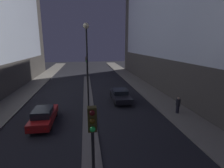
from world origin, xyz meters
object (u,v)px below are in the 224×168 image
object	(u,v)px
street_lamp	(87,52)
car_left_lane	(44,116)
traffic_light_near	(93,139)
traffic_light_mid	(87,64)
pedestrian_on_right_sidewalk	(178,105)
car_right_lane	(120,95)

from	to	relation	value
street_lamp	car_left_lane	size ratio (longest dim) A/B	1.84
traffic_light_near	car_left_lane	size ratio (longest dim) A/B	0.97
street_lamp	traffic_light_mid	bearing A→B (deg)	90.00
traffic_light_near	pedestrian_on_right_sidewalk	bearing A→B (deg)	46.99
traffic_light_near	pedestrian_on_right_sidewalk	xyz separation A→B (m)	(8.59, 9.21, -2.44)
traffic_light_near	car_right_lane	distance (m)	14.91
traffic_light_mid	street_lamp	size ratio (longest dim) A/B	0.53
traffic_light_mid	car_left_lane	bearing A→B (deg)	-103.60
traffic_light_mid	car_left_lane	xyz separation A→B (m)	(-3.86, -15.97, -2.68)
car_right_lane	pedestrian_on_right_sidewalk	distance (m)	6.84
traffic_light_mid	traffic_light_near	bearing A→B (deg)	-90.00
traffic_light_mid	car_left_lane	size ratio (longest dim) A/B	0.97
car_right_lane	street_lamp	bearing A→B (deg)	-144.68
traffic_light_mid	street_lamp	world-z (taller)	street_lamp
car_left_lane	car_right_lane	size ratio (longest dim) A/B	0.98
traffic_light_near	pedestrian_on_right_sidewalk	distance (m)	12.83
traffic_light_near	traffic_light_mid	distance (m)	24.90
street_lamp	pedestrian_on_right_sidewalk	size ratio (longest dim) A/B	5.25
car_left_lane	car_right_lane	bearing A→B (deg)	34.04
traffic_light_mid	pedestrian_on_right_sidewalk	distance (m)	18.05
pedestrian_on_right_sidewalk	car_right_lane	bearing A→B (deg)	133.75
street_lamp	car_left_lane	world-z (taller)	street_lamp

